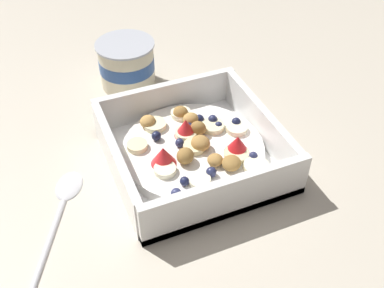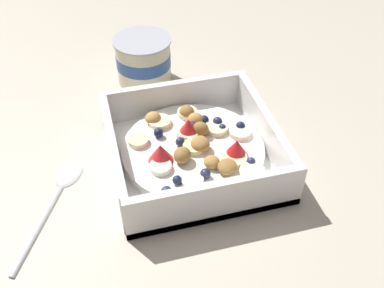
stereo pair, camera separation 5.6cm
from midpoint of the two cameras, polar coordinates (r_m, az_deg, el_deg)
name	(u,v)px [view 2 (the right image)]	position (r m, az deg, el deg)	size (l,w,h in m)	color
ground_plane	(192,157)	(0.59, 2.68, -1.78)	(2.40, 2.40, 0.00)	beige
fruit_bowl	(193,150)	(0.57, 2.91, -0.90)	(0.20, 0.20, 0.06)	white
spoon	(60,187)	(0.56, -13.51, -5.44)	(0.09, 0.16, 0.01)	silver
yogurt_cup	(143,60)	(0.71, -3.82, 10.39)	(0.09, 0.09, 0.07)	beige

